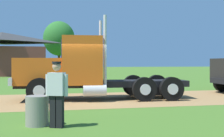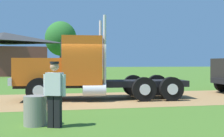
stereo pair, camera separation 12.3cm
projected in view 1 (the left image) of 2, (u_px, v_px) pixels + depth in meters
The scene contains 7 objects.
ground_plane at pixel (85, 100), 13.63m from camera, with size 200.00×200.00×0.00m, color #456E24.
dirt_track at pixel (85, 100), 13.63m from camera, with size 120.00×5.76×0.01m, color #9F7748.
truck_foreground_white at pixel (79, 71), 13.67m from camera, with size 8.13×3.01×3.79m.
visitor_walking_mid at pixel (57, 92), 7.77m from camera, with size 0.57×0.40×1.74m.
steel_barrel at pixel (37, 111), 8.02m from camera, with size 0.62×0.62×0.81m, color gray.
shed_building at pixel (2, 55), 38.59m from camera, with size 11.61×7.79×5.66m.
tree_mid at pixel (59, 39), 52.01m from camera, with size 5.52×5.52×8.97m.
Camera 1 is at (-1.69, -13.55, 1.71)m, focal length 47.52 mm.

